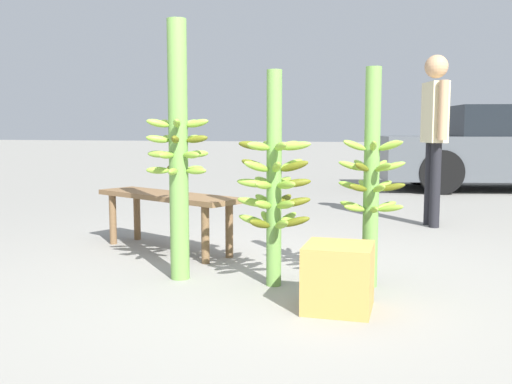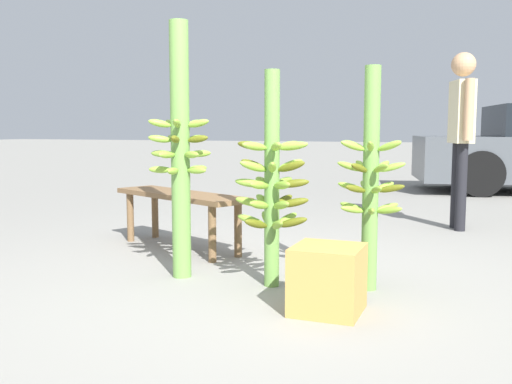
{
  "view_description": "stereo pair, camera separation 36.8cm",
  "coord_description": "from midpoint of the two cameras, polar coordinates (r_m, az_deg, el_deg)",
  "views": [
    {
      "loc": [
        0.83,
        -3.33,
        0.99
      ],
      "look_at": [
        -0.15,
        0.19,
        0.58
      ],
      "focal_mm": 40.0,
      "sensor_mm": 36.0,
      "label": 1
    },
    {
      "loc": [
        1.18,
        -3.21,
        0.99
      ],
      "look_at": [
        -0.15,
        0.19,
        0.58
      ],
      "focal_mm": 40.0,
      "sensor_mm": 36.0,
      "label": 2
    }
  ],
  "objects": [
    {
      "name": "vendor_person",
      "position": [
        5.96,
        21.55,
        6.52
      ],
      "size": [
        0.27,
        0.55,
        1.72
      ],
      "rotation": [
        0.0,
        0.0,
        1.87
      ],
      "color": "black",
      "rests_on": "ground_plane"
    },
    {
      "name": "produce_crate",
      "position": [
        3.15,
        10.55,
        -8.61
      ],
      "size": [
        0.36,
        0.36,
        0.36
      ],
      "color": "#C69347",
      "rests_on": "ground_plane"
    },
    {
      "name": "banana_stalk_right",
      "position": [
        3.55,
        14.33,
        1.27
      ],
      "size": [
        0.42,
        0.42,
        1.36
      ],
      "color": "#6B9E47",
      "rests_on": "ground_plane"
    },
    {
      "name": "ground_plane",
      "position": [
        3.56,
        4.17,
        -9.78
      ],
      "size": [
        80.0,
        80.0,
        0.0
      ],
      "primitive_type": "plane",
      "color": "gray"
    },
    {
      "name": "banana_stalk_left",
      "position": [
        3.75,
        -4.8,
        4.15
      ],
      "size": [
        0.42,
        0.42,
        1.68
      ],
      "color": "#6B9E47",
      "rests_on": "ground_plane"
    },
    {
      "name": "banana_stalk_center",
      "position": [
        3.54,
        4.58,
        0.99
      ],
      "size": [
        0.47,
        0.47,
        1.35
      ],
      "color": "#6B9E47",
      "rests_on": "ground_plane"
    },
    {
      "name": "market_bench",
      "position": [
        4.7,
        -5.37,
        -0.99
      ],
      "size": [
        1.39,
        0.89,
        0.47
      ],
      "rotation": [
        0.0,
        0.0,
        -0.42
      ],
      "color": "brown",
      "rests_on": "ground_plane"
    }
  ]
}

